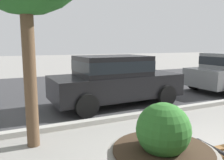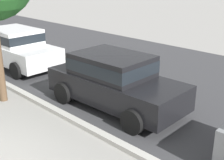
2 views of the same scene
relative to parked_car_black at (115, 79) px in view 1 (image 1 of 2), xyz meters
The scene contains 3 objects.
street_surface 3.26m from the parked_car_black, 87.08° to the left, with size 60.00×9.00×0.01m, color #38383A.
curb_stone 1.66m from the parked_car_black, 83.70° to the right, with size 60.00×0.20×0.12m, color #B2AFA8.
parked_car_black is the anchor object (origin of this frame).
Camera 1 is at (-3.29, -2.10, 1.91)m, focal length 36.76 mm.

